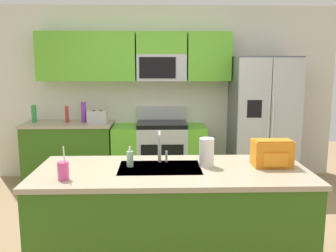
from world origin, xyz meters
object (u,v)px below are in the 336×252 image
Objects in this scene: refrigerator at (262,121)px; backpack at (272,153)px; range_oven at (159,152)px; drink_cup_pink at (63,171)px; sink_faucet at (160,144)px; pepper_mill at (67,114)px; paper_towel_roll at (207,152)px; bottle_purple at (84,112)px; toaster at (98,117)px; bottle_green at (34,114)px; soap_dispenser at (130,159)px.

refrigerator is 2.35m from backpack.
refrigerator is (1.51, -0.07, 0.48)m from range_oven.
drink_cup_pink reaches higher than range_oven.
range_oven is 4.25× the size of backpack.
sink_faucet is at bearing 31.18° from drink_cup_pink.
pepper_mill is 1.00× the size of paper_towel_roll.
drink_cup_pink is at bearing -169.35° from backpack.
refrigerator reaches higher than bottle_purple.
bottle_purple is at bearing 6.88° from pepper_mill.
refrigerator reaches higher than drink_cup_pink.
toaster is at bearing 112.24° from sink_faucet.
refrigerator is 7.71× the size of paper_towel_roll.
bottle_green is at bearing 174.38° from pepper_mill.
bottle_green is at bearing 132.95° from paper_towel_roll.
refrigerator is 2.86m from soap_dispenser.
paper_towel_roll is (1.12, 0.33, 0.05)m from drink_cup_pink.
refrigerator is 2.62m from bottle_purple.
refrigerator is 6.56× the size of sink_faucet.
bottle_green is 0.91× the size of sink_faucet.
pepper_mill is 0.94× the size of bottle_green.
backpack is (-0.57, -2.28, 0.09)m from refrigerator.
bottle_purple is 2.50m from soap_dispenser.
paper_towel_roll reaches higher than range_oven.
refrigerator is at bearing -2.02° from bottle_green.
sink_faucet is (1.10, -2.25, 0.02)m from bottle_purple.
range_oven is 5.66× the size of pepper_mill.
range_oven is at bearing 89.88° from sink_faucet.
drink_cup_pink is (0.16, -2.61, -0.02)m from toaster.
refrigerator is 7.69× the size of pepper_mill.
soap_dispenser is at bearing 179.26° from paper_towel_roll.
sink_faucet reaches higher than drink_cup_pink.
toaster is 0.45m from pepper_mill.
pepper_mill reaches higher than backpack.
backpack is at bearing -51.50° from toaster.
range_oven is 1.26m from bottle_purple.
backpack is (0.93, -2.35, 0.57)m from range_oven.
drink_cup_pink reaches higher than backpack.
pepper_mill is at bearing 134.15° from backpack.
refrigerator reaches higher than pepper_mill.
range_oven is 4.82× the size of sink_faucet.
backpack is at bearing -1.60° from paper_towel_roll.
pepper_mill is at bearing 114.99° from soap_dispenser.
toaster is at bearing -176.63° from range_oven.
bottle_purple is 0.93× the size of backpack.
bottle_green is 3.25m from paper_towel_roll.
drink_cup_pink is (-0.73, -0.44, -0.10)m from sink_faucet.
bottle_green is at bearing 139.12° from backpack.
backpack is (1.83, -2.30, 0.03)m from toaster.
pepper_mill is 0.85× the size of sink_faucet.
soap_dispenser is (-0.26, -0.10, -0.10)m from sink_faucet.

